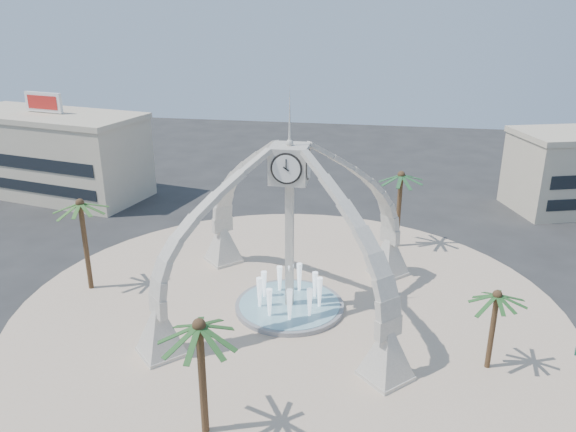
% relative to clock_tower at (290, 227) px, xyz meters
% --- Properties ---
extents(ground, '(140.00, 140.00, 0.00)m').
position_rel_clock_tower_xyz_m(ground, '(0.00, 0.00, -6.49)').
color(ground, '#282828').
rests_on(ground, ground).
extents(plaza, '(40.00, 40.00, 0.06)m').
position_rel_clock_tower_xyz_m(plaza, '(0.00, 0.00, -6.46)').
color(plaza, '#C7AE94').
rests_on(plaza, ground).
extents(clock_tower, '(17.94, 17.94, 16.30)m').
position_rel_clock_tower_xyz_m(clock_tower, '(0.00, 0.00, 0.00)').
color(clock_tower, beige).
rests_on(clock_tower, ground).
extents(fountain, '(8.00, 8.00, 3.62)m').
position_rel_clock_tower_xyz_m(fountain, '(0.00, 0.00, -6.20)').
color(fountain, '#949496').
rests_on(fountain, ground).
extents(building_nw, '(23.75, 13.73, 11.90)m').
position_rel_clock_tower_xyz_m(building_nw, '(-32.00, 22.00, -1.66)').
color(building_nw, beige).
rests_on(building_nw, ground).
extents(palm_east, '(4.15, 4.15, 5.73)m').
position_rel_clock_tower_xyz_m(palm_east, '(13.25, -4.94, -1.50)').
color(palm_east, brown).
rests_on(palm_east, ground).
extents(palm_west, '(4.25, 4.25, 7.91)m').
position_rel_clock_tower_xyz_m(palm_west, '(-15.99, 0.40, 0.53)').
color(palm_west, brown).
rests_on(palm_west, ground).
extents(palm_north, '(5.42, 5.42, 7.72)m').
position_rel_clock_tower_xyz_m(palm_north, '(7.78, 13.02, 0.31)').
color(palm_north, brown).
rests_on(palm_north, ground).
extents(palm_south, '(4.85, 4.85, 7.23)m').
position_rel_clock_tower_xyz_m(palm_south, '(-2.13, -13.33, -0.16)').
color(palm_south, brown).
rests_on(palm_south, ground).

